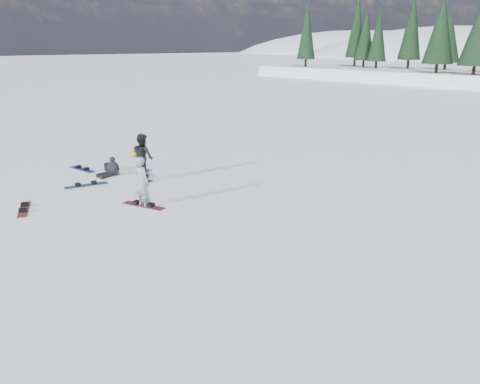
% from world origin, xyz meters
% --- Properties ---
extents(ground, '(420.00, 420.00, 0.00)m').
position_xyz_m(ground, '(0.00, 0.00, 0.00)').
color(ground, white).
rests_on(ground, ground).
extents(snowboarder_woman, '(0.62, 0.45, 1.73)m').
position_xyz_m(snowboarder_woman, '(-1.40, 0.91, 0.81)').
color(snowboarder_woman, '#9D9EA2').
rests_on(snowboarder_woman, ground).
extents(snowboarder_man, '(0.90, 0.73, 1.76)m').
position_xyz_m(snowboarder_man, '(-3.93, 2.45, 0.88)').
color(snowboarder_man, black).
rests_on(snowboarder_man, ground).
extents(seated_rider, '(0.61, 0.92, 0.74)m').
position_xyz_m(seated_rider, '(-5.33, 1.88, 0.28)').
color(seated_rider, black).
rests_on(seated_rider, ground).
extents(gear_bag, '(0.49, 0.36, 0.30)m').
position_xyz_m(gear_bag, '(-6.03, 2.12, 0.15)').
color(gear_bag, black).
rests_on(gear_bag, ground).
extents(snowboard_woman, '(1.50, 0.79, 0.03)m').
position_xyz_m(snowboard_woman, '(-1.40, 0.91, 0.01)').
color(snowboard_woman, maroon).
rests_on(snowboard_woman, ground).
extents(snowboard_man, '(1.39, 1.09, 0.03)m').
position_xyz_m(snowboard_man, '(-3.93, 2.45, 0.01)').
color(snowboard_man, teal).
rests_on(snowboard_man, ground).
extents(snowboard_loose_b, '(1.49, 0.85, 0.03)m').
position_xyz_m(snowboard_loose_b, '(-3.55, -2.00, 0.01)').
color(snowboard_loose_b, maroon).
rests_on(snowboard_loose_b, ground).
extents(snowboard_loose_a, '(0.60, 1.52, 0.03)m').
position_xyz_m(snowboard_loose_a, '(-4.71, 0.53, 0.01)').
color(snowboard_loose_a, '#1A5D94').
rests_on(snowboard_loose_a, ground).
extents(snowboard_loose_c, '(1.53, 0.50, 0.03)m').
position_xyz_m(snowboard_loose_c, '(-6.96, 1.37, 0.01)').
color(snowboard_loose_c, navy).
rests_on(snowboard_loose_c, ground).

